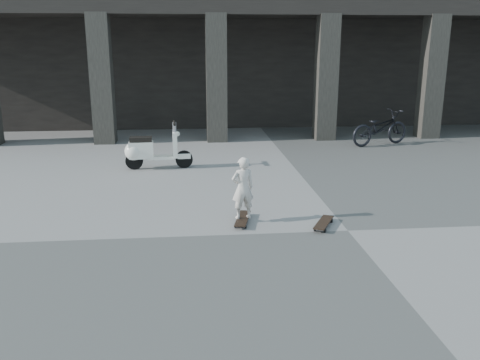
{
  "coord_description": "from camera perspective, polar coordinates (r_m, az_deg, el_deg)",
  "views": [
    {
      "loc": [
        -2.61,
        -7.91,
        3.08
      ],
      "look_at": [
        -1.74,
        1.08,
        0.65
      ],
      "focal_mm": 38.0,
      "sensor_mm": 36.0,
      "label": 1
    }
  ],
  "objects": [
    {
      "name": "scooter",
      "position": [
        13.04,
        -10.39,
        3.26
      ],
      "size": [
        1.71,
        0.56,
        1.19
      ],
      "rotation": [
        0.0,
        0.0,
        0.05
      ],
      "color": "black",
      "rests_on": "ground"
    },
    {
      "name": "ground",
      "position": [
        8.88,
        12.02,
        -5.59
      ],
      "size": [
        90.0,
        90.0,
        0.0
      ],
      "primitive_type": "plane",
      "color": "#4D4D4B",
      "rests_on": "ground"
    },
    {
      "name": "longboard",
      "position": [
        9.06,
        0.31,
        -4.38
      ],
      "size": [
        0.38,
        0.88,
        0.09
      ],
      "rotation": [
        0.0,
        0.0,
        1.34
      ],
      "color": "black",
      "rests_on": "ground"
    },
    {
      "name": "skateboard_spare",
      "position": [
        8.97,
        9.37,
        -4.78
      ],
      "size": [
        0.53,
        0.77,
        0.09
      ],
      "rotation": [
        0.0,
        0.0,
        1.09
      ],
      "color": "black",
      "rests_on": "ground"
    },
    {
      "name": "bicycle",
      "position": [
        16.5,
        15.44,
        5.68
      ],
      "size": [
        2.2,
        1.4,
        1.09
      ],
      "primitive_type": "imported",
      "rotation": [
        0.0,
        0.0,
        1.92
      ],
      "color": "black",
      "rests_on": "ground"
    },
    {
      "name": "child",
      "position": [
        8.88,
        0.31,
        -0.9
      ],
      "size": [
        0.45,
        0.35,
        1.11
      ],
      "primitive_type": "imported",
      "rotation": [
        0.0,
        0.0,
        3.38
      ],
      "color": "silver",
      "rests_on": "longboard"
    },
    {
      "name": "colonnade",
      "position": [
        21.84,
        1.4,
        14.92
      ],
      "size": [
        28.0,
        8.82,
        6.0
      ],
      "color": "black",
      "rests_on": "ground"
    }
  ]
}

